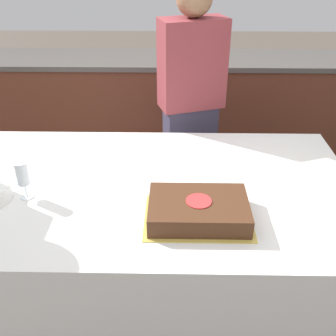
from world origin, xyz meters
The scene contains 7 objects.
ground_plane centered at (0.00, 0.00, 0.00)m, with size 14.00×14.00×0.00m, color brown.
back_counter centered at (0.00, 1.67, 0.46)m, with size 4.40×0.58×0.92m.
dining_table centered at (0.00, 0.00, 0.37)m, with size 2.16×1.19×0.74m.
cake centered at (0.28, -0.26, 0.79)m, with size 0.47×0.33×0.09m.
wine_glass centered at (-0.53, -0.11, 0.87)m, with size 0.07×0.07×0.19m.
side_plate_near_cake centered at (0.32, 0.04, 0.75)m, with size 0.21×0.21×0.00m.
person_cutting_cake centered at (0.28, 0.81, 0.83)m, with size 0.45×0.32×1.61m.
Camera 1 is at (0.17, -1.64, 1.84)m, focal length 42.00 mm.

